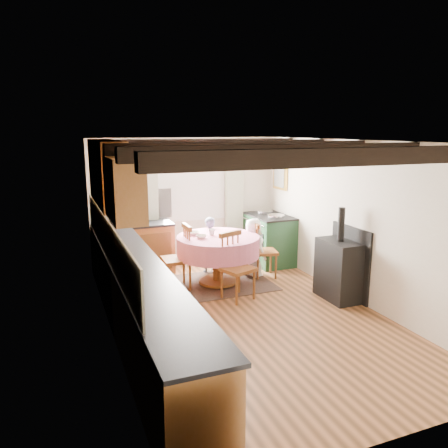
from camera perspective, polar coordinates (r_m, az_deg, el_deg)
name	(u,v)px	position (r m, az deg, el deg)	size (l,w,h in m)	color
floor	(245,316)	(6.28, 2.75, -11.76)	(3.60, 5.50, 0.00)	#A3653B
ceiling	(247,141)	(5.75, 3.00, 10.69)	(3.60, 5.50, 0.00)	white
wall_back	(186,201)	(8.43, -4.91, 2.92)	(3.60, 0.00, 2.40)	silver
wall_front	(394,308)	(3.69, 21.13, -10.06)	(3.60, 0.00, 2.40)	silver
wall_left	(109,245)	(5.42, -14.72, -2.61)	(0.00, 5.50, 2.40)	silver
wall_right	(356,222)	(6.83, 16.75, 0.27)	(0.00, 5.50, 2.40)	silver
beam_a	(342,157)	(4.02, 15.07, 8.39)	(3.60, 0.16, 0.16)	black
beam_b	(285,152)	(4.86, 7.97, 9.26)	(3.60, 0.16, 0.16)	black
beam_c	(247,148)	(5.75, 2.99, 9.79)	(3.60, 0.16, 0.16)	black
beam_d	(219,146)	(6.67, -0.64, 10.13)	(3.60, 0.16, 0.16)	black
beam_e	(198,144)	(7.61, -3.39, 10.36)	(3.60, 0.16, 0.16)	black
splash_left	(107,239)	(5.72, -14.91, -1.88)	(0.02, 4.50, 0.55)	beige
splash_back	(134,205)	(8.18, -11.58, 2.44)	(1.40, 0.02, 0.55)	beige
base_cabinet_left	(136,301)	(5.70, -11.28, -9.77)	(0.60, 5.30, 0.88)	#925932
base_cabinet_back	(136,249)	(8.07, -11.35, -3.22)	(1.30, 0.60, 0.88)	#925932
worktop_left	(137,266)	(5.55, -11.27, -5.33)	(0.64, 5.30, 0.04)	black
worktop_back	(135,224)	(7.94, -11.46, -0.05)	(1.30, 0.64, 0.04)	black
wall_cabinet_glass	(107,172)	(6.49, -14.93, 6.49)	(0.34, 1.80, 0.90)	#925932
wall_cabinet_solid	(124,189)	(5.02, -12.79, 4.47)	(0.34, 0.90, 0.70)	#925932
window_frame	(191,180)	(8.39, -4.27, 5.65)	(1.34, 0.03, 1.54)	white
window_pane	(191,180)	(8.40, -4.28, 5.65)	(1.20, 0.01, 1.40)	white
curtain_left	(149,210)	(8.17, -9.73, 1.79)	(0.35, 0.10, 2.10)	#99A77F
curtain_right	(234,204)	(8.67, 1.32, 2.56)	(0.35, 0.10, 2.10)	#99A77F
curtain_rod	(192,149)	(8.26, -4.15, 9.72)	(0.03, 0.03, 2.00)	black
wall_picture	(280,174)	(8.64, 7.30, 6.44)	(0.04, 0.50, 0.60)	gold
wall_plate	(238,173)	(8.70, 1.77, 6.57)	(0.30, 0.30, 0.02)	silver
rug	(218,283)	(7.48, -0.77, -7.70)	(1.74, 1.35, 0.01)	#2D261F
dining_table	(218,260)	(7.35, -0.78, -4.73)	(1.37, 1.37, 0.82)	pink
chair_near	(238,267)	(6.68, 1.83, -5.54)	(0.44, 0.46, 1.03)	brown
chair_left	(176,257)	(7.15, -6.21, -4.29)	(0.45, 0.47, 1.06)	brown
chair_right	(265,250)	(7.74, 5.30, -3.31)	(0.42, 0.44, 0.98)	brown
aga_range	(269,239)	(8.55, 5.91, -1.89)	(0.68, 1.04, 0.96)	#1D4327
cast_iron_stove	(339,254)	(6.86, 14.74, -3.78)	(0.43, 0.71, 1.42)	black
child_far	(209,245)	(7.94, -1.95, -2.71)	(0.37, 0.24, 1.02)	#444E65
child_right	(253,248)	(7.73, 3.79, -3.06)	(0.51, 0.33, 1.04)	white
bowl_a	(194,233)	(7.37, -3.94, -1.18)	(0.21, 0.21, 0.05)	silver
bowl_b	(201,237)	(7.12, -2.96, -1.64)	(0.17, 0.17, 0.05)	silver
cup	(212,232)	(7.31, -1.60, -1.06)	(0.11, 0.11, 0.10)	silver
canister_tall	(113,218)	(7.88, -14.16, 0.72)	(0.13, 0.13, 0.23)	#262628
canister_wide	(140,217)	(7.98, -10.89, 0.87)	(0.17, 0.17, 0.19)	#262628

